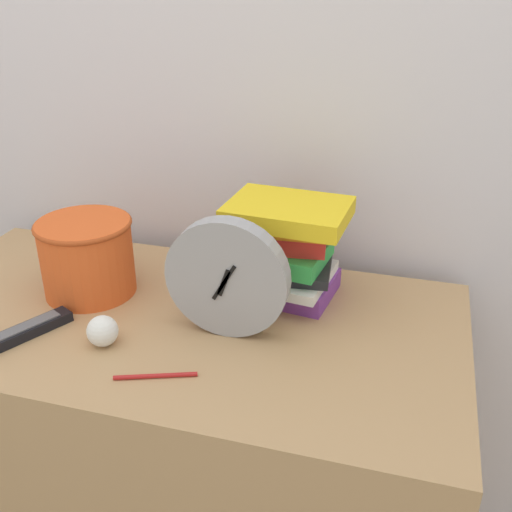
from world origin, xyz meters
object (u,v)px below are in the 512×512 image
at_px(book_stack, 282,248).
at_px(basket, 87,255).
at_px(desk_clock, 227,278).
at_px(tv_remote, 25,331).
at_px(crumpled_paper_ball, 102,331).
at_px(pen, 156,376).

relative_size(book_stack, basket, 1.40).
height_order(desk_clock, tv_remote, desk_clock).
bearing_deg(crumpled_paper_ball, pen, -26.14).
height_order(desk_clock, basket, desk_clock).
height_order(basket, pen, basket).
bearing_deg(desk_clock, pen, -114.09).
height_order(crumpled_paper_ball, pen, crumpled_paper_ball).
bearing_deg(desk_clock, book_stack, 68.57).
bearing_deg(tv_remote, book_stack, 33.34).
xyz_separation_m(book_stack, basket, (-0.40, -0.10, -0.03)).
bearing_deg(book_stack, pen, -112.78).
distance_m(crumpled_paper_ball, pen, 0.15).
height_order(book_stack, tv_remote, book_stack).
distance_m(tv_remote, crumpled_paper_ball, 0.16).
relative_size(desk_clock, pen, 1.71).
bearing_deg(pen, book_stack, 67.22).
relative_size(book_stack, tv_remote, 1.57).
xyz_separation_m(tv_remote, pen, (0.29, -0.05, -0.01)).
bearing_deg(crumpled_paper_ball, basket, 125.72).
relative_size(tv_remote, pen, 1.31).
distance_m(desk_clock, pen, 0.22).
relative_size(crumpled_paper_ball, pen, 0.43).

